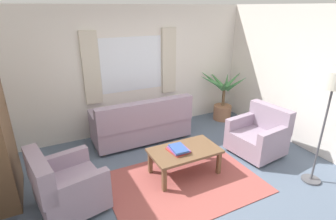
{
  "coord_description": "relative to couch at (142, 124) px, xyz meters",
  "views": [
    {
      "loc": [
        -1.74,
        -2.9,
        2.55
      ],
      "look_at": [
        0.07,
        0.7,
        0.96
      ],
      "focal_mm": 28.06,
      "sensor_mm": 36.0,
      "label": 1
    }
  ],
  "objects": [
    {
      "name": "wall_back",
      "position": [
        0.06,
        0.66,
        0.93
      ],
      "size": [
        5.32,
        0.12,
        2.6
      ],
      "primitive_type": "cube",
      "color": "silver",
      "rests_on": "ground_plane"
    },
    {
      "name": "couch",
      "position": [
        0.0,
        0.0,
        0.0
      ],
      "size": [
        1.9,
        0.82,
        0.92
      ],
      "rotation": [
        0.0,
        0.0,
        3.14
      ],
      "color": "#998499",
      "rests_on": "ground_plane"
    },
    {
      "name": "bookshelf",
      "position": [
        -2.29,
        -0.72,
        0.52
      ],
      "size": [
        0.3,
        0.94,
        1.72
      ],
      "rotation": [
        0.0,
        0.0,
        -1.57
      ],
      "color": "brown",
      "rests_on": "ground_plane"
    },
    {
      "name": "standing_lamp",
      "position": [
        1.87,
        -2.44,
        1.13
      ],
      "size": [
        0.36,
        0.36,
        1.76
      ],
      "color": "#4C4C51",
      "rests_on": "ground_plane"
    },
    {
      "name": "book_stack_on_table",
      "position": [
        0.08,
        -1.36,
        0.11
      ],
      "size": [
        0.31,
        0.36,
        0.07
      ],
      "color": "#B23833",
      "rests_on": "coffee_table"
    },
    {
      "name": "ground_plane",
      "position": [
        0.06,
        -1.6,
        -0.37
      ],
      "size": [
        6.24,
        6.24,
        0.0
      ],
      "primitive_type": "plane",
      "color": "slate"
    },
    {
      "name": "wall_right",
      "position": [
        2.72,
        -1.6,
        0.93
      ],
      "size": [
        0.12,
        4.4,
        2.6
      ],
      "primitive_type": "cube",
      "color": "silver",
      "rests_on": "ground_plane"
    },
    {
      "name": "coffee_table",
      "position": [
        0.19,
        -1.37,
        0.01
      ],
      "size": [
        1.1,
        0.64,
        0.44
      ],
      "color": "brown",
      "rests_on": "ground_plane"
    },
    {
      "name": "armchair_left",
      "position": [
        -1.62,
        -1.35,
        -0.01
      ],
      "size": [
        0.96,
        0.98,
        0.88
      ],
      "rotation": [
        0.0,
        0.0,
        1.76
      ],
      "color": "#998499",
      "rests_on": "ground_plane"
    },
    {
      "name": "potted_plant",
      "position": [
        2.12,
        0.17,
        0.14
      ],
      "size": [
        1.25,
        1.13,
        1.19
      ],
      "color": "#9E6B4C",
      "rests_on": "ground_plane"
    },
    {
      "name": "area_rug",
      "position": [
        0.06,
        -1.6,
        -0.36
      ],
      "size": [
        2.29,
        1.64,
        0.01
      ],
      "primitive_type": "cube",
      "color": "#9E4C47",
      "rests_on": "ground_plane"
    },
    {
      "name": "armchair_right",
      "position": [
        1.74,
        -1.41,
        -0.01
      ],
      "size": [
        0.91,
        0.93,
        0.88
      ],
      "rotation": [
        0.0,
        0.0,
        -1.46
      ],
      "color": "#998499",
      "rests_on": "ground_plane"
    },
    {
      "name": "window_with_curtains",
      "position": [
        0.06,
        0.58,
        1.08
      ],
      "size": [
        1.98,
        0.07,
        1.4
      ],
      "color": "white"
    }
  ]
}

